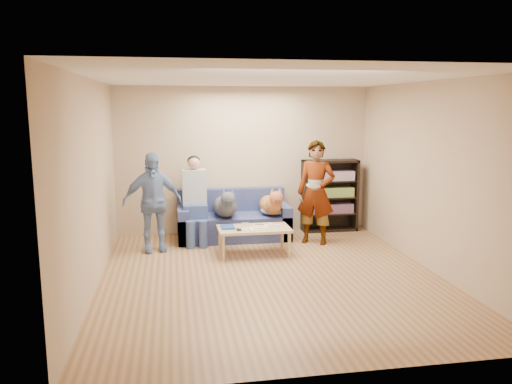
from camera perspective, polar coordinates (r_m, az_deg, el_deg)
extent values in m
plane|color=olive|center=(6.77, 1.72, -9.66)|extent=(5.00, 5.00, 0.00)
plane|color=white|center=(6.40, 1.84, 12.87)|extent=(5.00, 5.00, 0.00)
plane|color=tan|center=(8.90, -1.40, 3.62)|extent=(4.50, 0.00, 4.50)
plane|color=tan|center=(4.08, 8.71, -3.86)|extent=(4.50, 0.00, 4.50)
plane|color=tan|center=(6.41, -18.35, 0.72)|extent=(0.00, 5.00, 5.00)
plane|color=tan|center=(7.24, 19.52, 1.64)|extent=(0.00, 5.00, 5.00)
ellipsoid|color=#A8A9AD|center=(8.51, 2.06, -2.06)|extent=(0.47, 0.39, 0.16)
imported|color=gray|center=(8.25, 6.87, -0.07)|extent=(0.74, 0.66, 1.71)
imported|color=#7A90C4|center=(7.92, -11.76, -1.15)|extent=(0.97, 0.54, 1.56)
cube|color=silver|center=(7.98, 5.92, 0.78)|extent=(0.06, 0.12, 0.03)
cube|color=#1B3F96|center=(7.65, -3.27, -4.02)|extent=(0.20, 0.26, 0.03)
cube|color=white|center=(7.57, 0.26, -4.20)|extent=(0.26, 0.20, 0.02)
cube|color=#BCB496|center=(7.59, 0.46, -4.05)|extent=(0.22, 0.17, 0.01)
cube|color=silver|center=(7.75, -1.26, -3.73)|extent=(0.11, 0.06, 0.05)
cube|color=white|center=(7.80, 1.68, -3.72)|extent=(0.04, 0.13, 0.03)
cube|color=white|center=(7.73, 2.37, -3.83)|extent=(0.09, 0.06, 0.03)
cylinder|color=white|center=(7.67, 1.26, -3.99)|extent=(0.07, 0.07, 0.02)
cylinder|color=white|center=(7.74, 1.15, -3.85)|extent=(0.07, 0.07, 0.02)
cylinder|color=orange|center=(7.50, -0.19, -4.35)|extent=(0.13, 0.06, 0.01)
cylinder|color=black|center=(7.85, 0.41, -3.71)|extent=(0.13, 0.08, 0.01)
cube|color=black|center=(7.50, -1.98, -4.32)|extent=(0.07, 0.12, 0.02)
cube|color=#515B93|center=(8.62, -2.59, -3.95)|extent=(1.90, 0.85, 0.42)
cube|color=#515B93|center=(8.86, -2.87, -0.87)|extent=(1.90, 0.18, 0.40)
cube|color=#515B93|center=(8.54, -8.34, -3.62)|extent=(0.18, 0.85, 0.58)
cube|color=#515B93|center=(8.74, 3.02, -3.22)|extent=(0.18, 0.85, 0.58)
cube|color=#3C5184|center=(8.42, -6.97, -2.11)|extent=(0.40, 0.38, 0.22)
cylinder|color=#39557E|center=(8.08, -7.49, -4.96)|extent=(0.14, 0.14, 0.47)
cylinder|color=#3A4480|center=(8.09, -6.07, -4.92)|extent=(0.14, 0.14, 0.47)
cube|color=#B8B9BE|center=(8.45, -7.05, 0.61)|extent=(0.40, 0.24, 0.58)
sphere|color=tan|center=(8.39, -7.11, 3.31)|extent=(0.21, 0.21, 0.21)
ellipsoid|color=black|center=(8.42, -7.12, 3.54)|extent=(0.22, 0.22, 0.19)
ellipsoid|color=#4D4E57|center=(8.43, -3.58, -1.64)|extent=(0.39, 0.81, 0.34)
sphere|color=#52575E|center=(8.10, -3.34, -1.54)|extent=(0.29, 0.29, 0.29)
sphere|color=#4A4E54|center=(7.90, -3.21, -0.82)|extent=(0.24, 0.24, 0.24)
cube|color=black|center=(7.79, -3.11, -1.24)|extent=(0.07, 0.11, 0.07)
cone|color=#54575F|center=(7.90, -3.74, 0.08)|extent=(0.07, 0.07, 0.11)
cone|color=#50515A|center=(7.91, -2.75, 0.10)|extent=(0.07, 0.07, 0.11)
cylinder|color=#474950|center=(8.85, -3.87, -1.31)|extent=(0.05, 0.26, 0.15)
ellipsoid|color=#AA7933|center=(8.57, 1.68, -1.49)|extent=(0.37, 0.77, 0.32)
sphere|color=#BD7B3A|center=(8.26, 2.09, -1.38)|extent=(0.28, 0.28, 0.28)
sphere|color=#A65133|center=(8.09, 2.33, -0.71)|extent=(0.22, 0.22, 0.22)
cube|color=#4E291A|center=(7.98, 2.50, -1.08)|extent=(0.07, 0.11, 0.06)
cone|color=#AF7435|center=(8.07, 1.86, 0.13)|extent=(0.07, 0.07, 0.11)
cone|color=#B87A38|center=(8.10, 2.74, 0.15)|extent=(0.07, 0.07, 0.11)
cylinder|color=#B95E38|center=(8.95, 1.19, -1.21)|extent=(0.04, 0.25, 0.15)
cube|color=tan|center=(7.66, -0.24, -4.23)|extent=(1.10, 0.60, 0.04)
cylinder|color=tan|center=(7.41, -3.76, -6.42)|extent=(0.05, 0.05, 0.38)
cylinder|color=tan|center=(7.57, 3.83, -6.06)|extent=(0.05, 0.05, 0.38)
cylinder|color=#DAC686|center=(7.89, -4.14, -5.41)|extent=(0.05, 0.05, 0.38)
cylinder|color=tan|center=(8.04, 3.00, -5.11)|extent=(0.05, 0.05, 0.38)
cube|color=black|center=(9.04, 5.52, -0.49)|extent=(0.04, 0.34, 1.30)
cube|color=black|center=(9.33, 11.22, -0.31)|extent=(0.04, 0.34, 1.30)
cube|color=black|center=(9.08, 8.51, 3.51)|extent=(1.00, 0.34, 0.04)
cube|color=black|center=(9.30, 8.32, -4.22)|extent=(1.00, 0.34, 0.04)
cube|color=black|center=(9.32, 8.11, -0.23)|extent=(1.00, 0.02, 1.30)
cube|color=black|center=(9.24, 8.36, -2.42)|extent=(0.94, 0.32, 0.03)
cube|color=black|center=(9.18, 8.41, -0.59)|extent=(0.94, 0.32, 0.02)
cube|color=black|center=(9.13, 8.45, 1.27)|extent=(0.94, 0.32, 0.02)
cube|color=#B23333|center=(9.20, 8.41, -1.85)|extent=(0.84, 0.24, 0.17)
cube|color=gold|center=(9.14, 8.46, -0.01)|extent=(0.84, 0.24, 0.17)
cube|color=#994C99|center=(9.10, 8.51, 1.86)|extent=(0.84, 0.24, 0.17)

